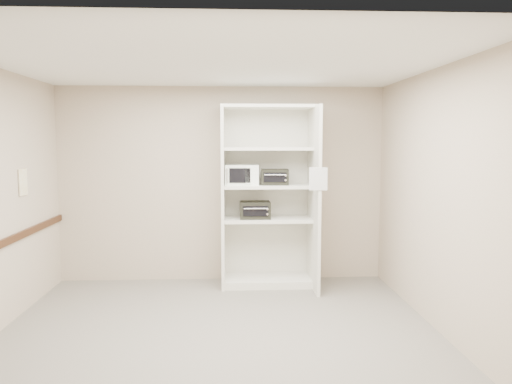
{
  "coord_description": "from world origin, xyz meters",
  "views": [
    {
      "loc": [
        0.13,
        -4.95,
        1.94
      ],
      "look_at": [
        0.44,
        1.28,
        1.31
      ],
      "focal_mm": 35.0,
      "sensor_mm": 36.0,
      "label": 1
    }
  ],
  "objects_px": {
    "microwave": "(242,175)",
    "toaster_oven_lower": "(255,210)",
    "toaster_oven_upper": "(275,177)",
    "shelving_unit": "(271,202)"
  },
  "relations": [
    {
      "from": "microwave",
      "to": "toaster_oven_lower",
      "type": "bearing_deg",
      "value": -16.46
    },
    {
      "from": "toaster_oven_lower",
      "to": "toaster_oven_upper",
      "type": "bearing_deg",
      "value": 2.29
    },
    {
      "from": "shelving_unit",
      "to": "toaster_oven_upper",
      "type": "relative_size",
      "value": 6.7
    },
    {
      "from": "shelving_unit",
      "to": "microwave",
      "type": "bearing_deg",
      "value": 178.98
    },
    {
      "from": "microwave",
      "to": "toaster_oven_lower",
      "type": "distance_m",
      "value": 0.5
    },
    {
      "from": "shelving_unit",
      "to": "microwave",
      "type": "distance_m",
      "value": 0.54
    },
    {
      "from": "microwave",
      "to": "shelving_unit",
      "type": "bearing_deg",
      "value": 1.02
    },
    {
      "from": "toaster_oven_upper",
      "to": "shelving_unit",
      "type": "bearing_deg",
      "value": 143.69
    },
    {
      "from": "microwave",
      "to": "toaster_oven_lower",
      "type": "relative_size",
      "value": 1.1
    },
    {
      "from": "shelving_unit",
      "to": "toaster_oven_lower",
      "type": "relative_size",
      "value": 6.0
    }
  ]
}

